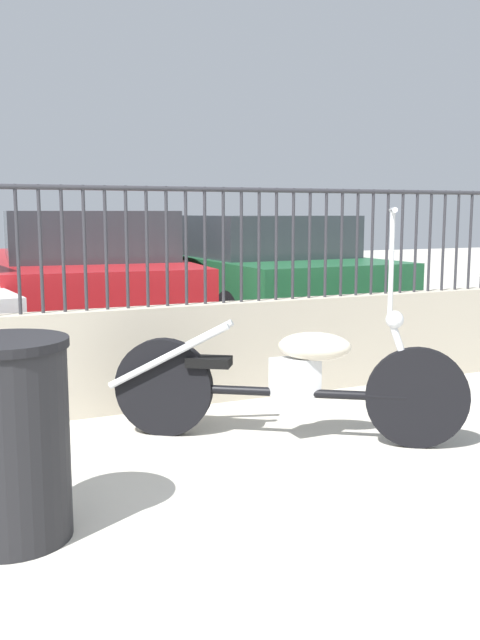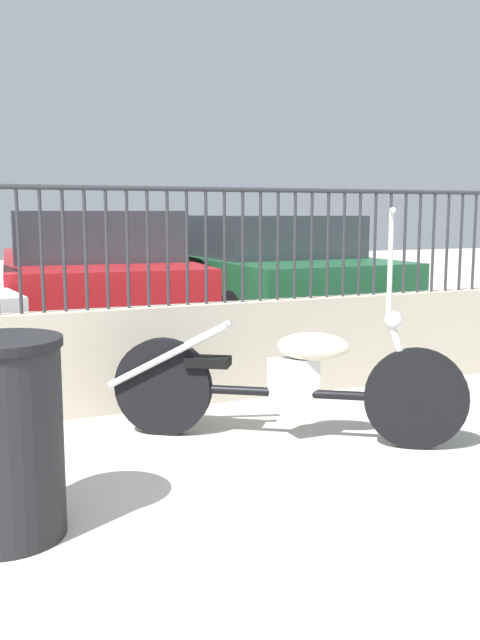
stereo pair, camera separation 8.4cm
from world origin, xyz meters
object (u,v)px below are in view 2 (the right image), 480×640
(motorcycle_black, at_px, (271,377))
(trash_bin, at_px, (4,438))
(car_green, at_px, (255,271))
(car_red, at_px, (90,275))

(motorcycle_black, distance_m, trash_bin, 1.83)
(trash_bin, bearing_deg, car_green, 54.72)
(car_red, xyz_separation_m, car_green, (2.03, -0.10, -0.02))
(motorcycle_black, distance_m, car_red, 4.22)
(motorcycle_black, relative_size, car_red, 0.43)
(motorcycle_black, bearing_deg, trash_bin, -121.74)
(motorcycle_black, relative_size, car_green, 0.43)
(motorcycle_black, xyz_separation_m, trash_bin, (-1.67, -0.75, 0.04))
(trash_bin, relative_size, car_green, 0.20)
(car_red, bearing_deg, trash_bin, 169.49)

